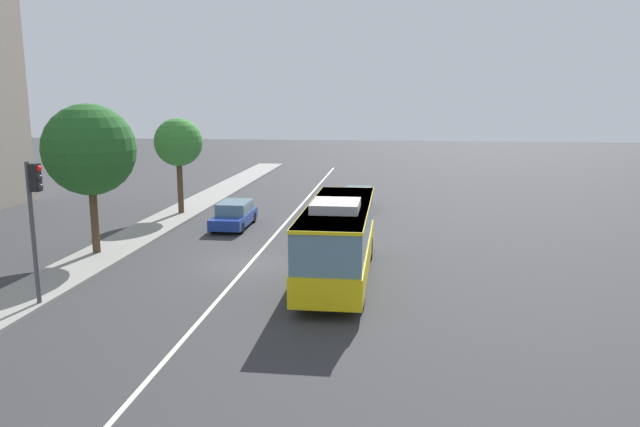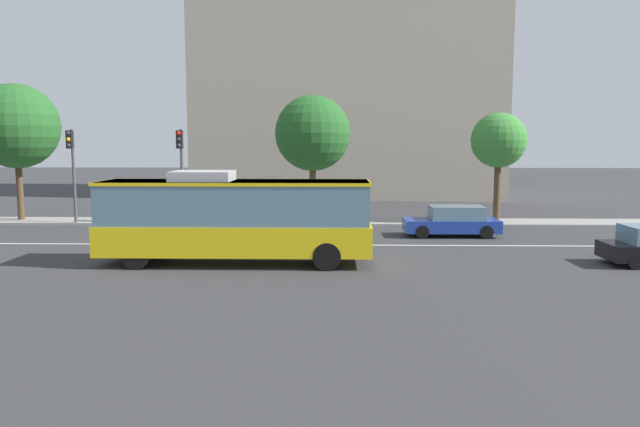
# 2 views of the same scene
# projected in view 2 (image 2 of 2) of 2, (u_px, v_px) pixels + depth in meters

# --- Properties ---
(ground_plane) EXTENTS (160.00, 160.00, 0.00)m
(ground_plane) POSITION_uv_depth(u_px,v_px,m) (291.00, 245.00, 26.73)
(ground_plane) COLOR #333335
(sidewalk_kerb) EXTENTS (80.00, 2.64, 0.14)m
(sidewalk_kerb) POSITION_uv_depth(u_px,v_px,m) (300.00, 222.00, 33.89)
(sidewalk_kerb) COLOR gray
(sidewalk_kerb) RESTS_ON ground_plane
(lane_centre_line) EXTENTS (76.00, 0.16, 0.01)m
(lane_centre_line) POSITION_uv_depth(u_px,v_px,m) (291.00, 245.00, 26.73)
(lane_centre_line) COLOR silver
(lane_centre_line) RESTS_ON ground_plane
(transit_bus) EXTENTS (10.01, 2.55, 3.46)m
(transit_bus) POSITION_uv_depth(u_px,v_px,m) (235.00, 216.00, 22.43)
(transit_bus) COLOR yellow
(transit_bus) RESTS_ON ground_plane
(sedan_blue) EXTENTS (4.51, 1.85, 1.46)m
(sedan_blue) POSITION_uv_depth(u_px,v_px,m) (453.00, 221.00, 29.16)
(sedan_blue) COLOR #1E3899
(sedan_blue) RESTS_ON ground_plane
(traffic_light_near_corner) EXTENTS (0.33, 0.62, 5.20)m
(traffic_light_near_corner) POSITION_uv_depth(u_px,v_px,m) (181.00, 160.00, 32.43)
(traffic_light_near_corner) COLOR #47474C
(traffic_light_near_corner) RESTS_ON ground_plane
(traffic_light_mid_block) EXTENTS (0.33, 0.62, 5.20)m
(traffic_light_mid_block) POSITION_uv_depth(u_px,v_px,m) (72.00, 160.00, 32.57)
(traffic_light_mid_block) COLOR #47474C
(traffic_light_mid_block) RESTS_ON ground_plane
(street_tree_kerbside_left) EXTENTS (2.99, 2.99, 6.11)m
(street_tree_kerbside_left) POSITION_uv_depth(u_px,v_px,m) (499.00, 141.00, 32.93)
(street_tree_kerbside_left) COLOR #4C3823
(street_tree_kerbside_left) RESTS_ON ground_plane
(street_tree_kerbside_centre) EXTENTS (4.21, 4.21, 7.10)m
(street_tree_kerbside_centre) POSITION_uv_depth(u_px,v_px,m) (313.00, 134.00, 33.63)
(street_tree_kerbside_centre) COLOR #4C3823
(street_tree_kerbside_centre) RESTS_ON ground_plane
(street_tree_kerbside_right) EXTENTS (4.73, 4.73, 7.76)m
(street_tree_kerbside_right) POSITION_uv_depth(u_px,v_px,m) (16.00, 126.00, 33.83)
(street_tree_kerbside_right) COLOR #4C3823
(street_tree_kerbside_right) RESTS_ON ground_plane
(office_block_background) EXTENTS (25.20, 14.95, 20.40)m
(office_block_background) POSITION_uv_depth(u_px,v_px,m) (349.00, 76.00, 52.22)
(office_block_background) COLOR #B7A893
(office_block_background) RESTS_ON ground_plane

